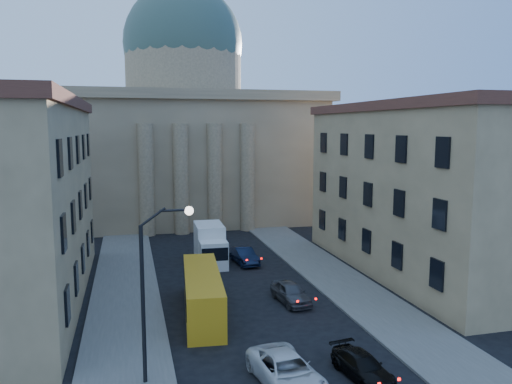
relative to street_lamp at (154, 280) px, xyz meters
The scene contains 11 objects.
sidewalk_left 11.38m from the street_lamp, 98.71° to the left, with size 5.00×60.00×0.15m, color #5D5A55.
sidewalk_right 19.14m from the street_lamp, 32.88° to the left, with size 5.00×60.00×0.15m, color #5D5A55.
church 48.43m from the street_lamp, 81.65° to the left, with size 68.02×28.76×36.60m.
building_right 27.84m from the street_lamp, 30.29° to the left, with size 11.60×26.60×14.70m.
street_lamp is the anchor object (origin of this frame).
car_left_mid 7.88m from the street_lamp, 17.13° to the right, with size 2.56×5.55×1.54m, color silver.
car_right_mid 11.35m from the street_lamp, 11.55° to the right, with size 1.71×4.22×1.22m, color black.
car_right_far 14.38m from the street_lamp, 42.50° to the left, with size 1.76×4.36×1.49m, color #45454A.
car_right_distant 22.57m from the street_lamp, 65.64° to the left, with size 1.60×4.57×1.51m, color black.
city_bus 10.02m from the street_lamp, 67.37° to the left, with size 3.25×10.39×2.88m.
box_truck 22.43m from the street_lamp, 73.81° to the left, with size 2.70×6.43×3.49m.
Camera 1 is at (-7.97, -15.78, 12.63)m, focal length 35.00 mm.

